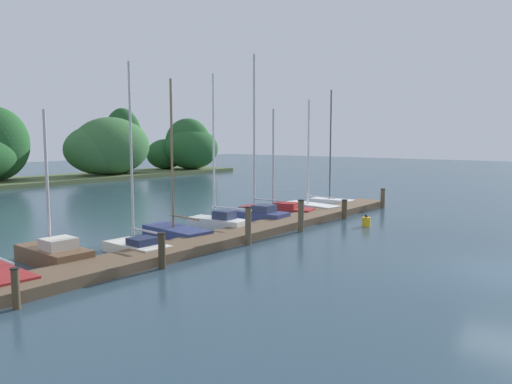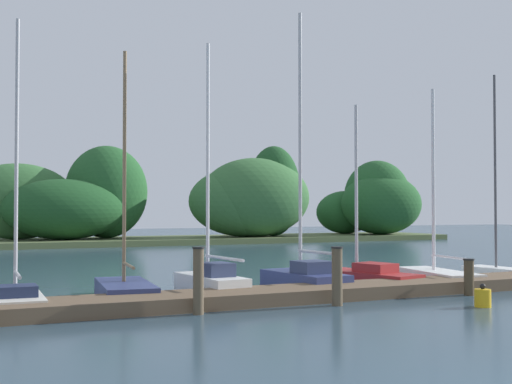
% 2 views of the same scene
% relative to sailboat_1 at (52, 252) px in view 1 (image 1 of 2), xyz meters
% --- Properties ---
extents(ground, '(160.00, 160.00, 0.00)m').
position_rel_sailboat_1_xyz_m(ground, '(8.25, -12.57, -0.38)').
color(ground, '#2D4756').
extents(dock_pier, '(24.57, 1.80, 0.35)m').
position_rel_sailboat_1_xyz_m(dock_pier, '(8.25, -2.38, -0.20)').
color(dock_pier, brown).
rests_on(dock_pier, ground).
extents(far_shore, '(62.16, 8.37, 7.40)m').
position_rel_sailboat_1_xyz_m(far_shore, '(20.73, 28.70, 2.49)').
color(far_shore, '#56663D').
rests_on(far_shore, ground).
extents(sailboat_1, '(1.47, 3.31, 5.24)m').
position_rel_sailboat_1_xyz_m(sailboat_1, '(0.00, 0.00, 0.00)').
color(sailboat_1, brown).
rests_on(sailboat_1, ground).
extents(sailboat_2, '(1.34, 3.03, 7.03)m').
position_rel_sailboat_1_xyz_m(sailboat_2, '(2.69, -1.10, -0.03)').
color(sailboat_2, silver).
rests_on(sailboat_2, ground).
extents(sailboat_3, '(1.71, 3.70, 6.75)m').
position_rel_sailboat_1_xyz_m(sailboat_3, '(5.58, -0.11, -0.05)').
color(sailboat_3, navy).
rests_on(sailboat_3, ground).
extents(sailboat_4, '(1.23, 3.53, 7.16)m').
position_rel_sailboat_1_xyz_m(sailboat_4, '(7.93, -0.43, 0.07)').
color(sailboat_4, white).
rests_on(sailboat_4, ground).
extents(sailboat_5, '(1.50, 3.39, 8.41)m').
position_rel_sailboat_1_xyz_m(sailboat_5, '(10.94, -0.46, 0.08)').
color(sailboat_5, navy).
rests_on(sailboat_5, ground).
extents(sailboat_6, '(2.06, 4.35, 5.84)m').
position_rel_sailboat_1_xyz_m(sailboat_6, '(13.37, 0.04, -0.05)').
color(sailboat_6, maroon).
rests_on(sailboat_6, ground).
extents(sailboat_7, '(1.84, 3.95, 6.47)m').
position_rel_sailboat_1_xyz_m(sailboat_7, '(15.96, -0.52, -0.05)').
color(sailboat_7, white).
rests_on(sailboat_7, ground).
extents(sailboat_8, '(1.19, 2.97, 7.25)m').
position_rel_sailboat_1_xyz_m(sailboat_8, '(19.01, -0.26, -0.02)').
color(sailboat_8, white).
rests_on(sailboat_8, ground).
extents(mooring_piling_0, '(0.23, 0.23, 1.06)m').
position_rel_sailboat_1_xyz_m(mooring_piling_0, '(-3.05, -3.52, 0.16)').
color(mooring_piling_0, '#4C3D28').
rests_on(mooring_piling_0, ground).
extents(mooring_piling_1, '(0.27, 0.27, 1.21)m').
position_rel_sailboat_1_xyz_m(mooring_piling_1, '(1.82, -3.52, 0.23)').
color(mooring_piling_1, '#3D3323').
rests_on(mooring_piling_1, ground).
extents(mooring_piling_2, '(0.29, 0.29, 1.55)m').
position_rel_sailboat_1_xyz_m(mooring_piling_2, '(6.41, -3.50, 0.40)').
color(mooring_piling_2, brown).
rests_on(mooring_piling_2, ground).
extents(mooring_piling_3, '(0.31, 0.31, 1.48)m').
position_rel_sailboat_1_xyz_m(mooring_piling_3, '(10.07, -3.68, 0.37)').
color(mooring_piling_3, brown).
rests_on(mooring_piling_3, ground).
extents(mooring_piling_4, '(0.32, 0.32, 1.03)m').
position_rel_sailboat_1_xyz_m(mooring_piling_4, '(14.53, -3.57, 0.14)').
color(mooring_piling_4, '#4C3D28').
rests_on(mooring_piling_4, ground).
extents(mooring_piling_5, '(0.29, 0.29, 1.20)m').
position_rel_sailboat_1_xyz_m(mooring_piling_5, '(19.57, -3.54, 0.22)').
color(mooring_piling_5, brown).
rests_on(mooring_piling_5, ground).
extents(channel_buoy_0, '(0.40, 0.40, 0.58)m').
position_rel_sailboat_1_xyz_m(channel_buoy_0, '(13.18, -5.45, -0.15)').
color(channel_buoy_0, gold).
rests_on(channel_buoy_0, ground).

